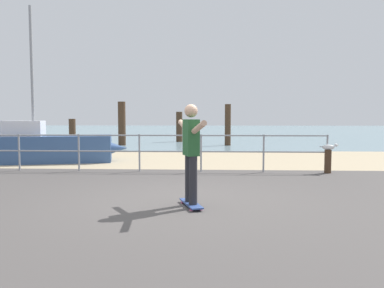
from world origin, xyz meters
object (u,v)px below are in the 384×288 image
(skateboarder, at_px, (191,147))
(seagull, at_px, (329,147))
(bollard_short, at_px, (328,162))
(skateboard, at_px, (191,204))
(sailboat, at_px, (49,147))

(skateboarder, height_order, seagull, skateboarder)
(bollard_short, height_order, seagull, seagull)
(skateboard, height_order, skateboarder, skateboarder)
(skateboarder, xyz_separation_m, seagull, (3.49, 3.95, -0.29))
(skateboarder, xyz_separation_m, bollard_short, (3.48, 3.96, -0.69))
(skateboarder, bearing_deg, bollard_short, 48.68)
(bollard_short, bearing_deg, skateboard, -131.32)
(skateboard, bearing_deg, skateboarder, 108.43)
(skateboarder, distance_m, bollard_short, 5.31)
(sailboat, bearing_deg, skateboarder, -50.04)
(skateboard, xyz_separation_m, bollard_short, (3.48, 3.96, 0.26))
(bollard_short, relative_size, seagull, 1.34)
(sailboat, relative_size, seagull, 10.60)
(bollard_short, distance_m, seagull, 0.40)
(skateboard, xyz_separation_m, seagull, (3.49, 3.95, 0.66))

